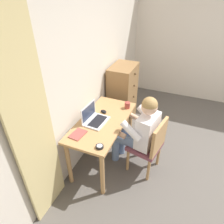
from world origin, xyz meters
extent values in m
cube|color=beige|center=(0.00, 2.20, 1.25)|extent=(4.80, 0.05, 2.50)
cube|color=#CCB77A|center=(-1.34, 2.13, 1.13)|extent=(0.51, 0.03, 2.27)
cube|color=tan|center=(-0.44, 1.83, 0.72)|extent=(1.21, 0.59, 0.03)
cylinder|color=tan|center=(-0.98, 1.60, 0.35)|extent=(0.06, 0.06, 0.70)
cylinder|color=tan|center=(0.11, 1.60, 0.35)|extent=(0.06, 0.06, 0.70)
cylinder|color=tan|center=(-0.98, 2.07, 0.35)|extent=(0.06, 0.06, 0.70)
cylinder|color=tan|center=(0.11, 2.07, 0.35)|extent=(0.06, 0.06, 0.70)
cube|color=olive|center=(0.68, 1.94, 0.55)|extent=(0.61, 0.40, 1.11)
sphere|color=brown|center=(0.68, 1.72, 0.11)|extent=(0.04, 0.04, 0.04)
sphere|color=brown|center=(0.68, 1.72, 0.33)|extent=(0.04, 0.04, 0.04)
sphere|color=brown|center=(0.68, 1.72, 0.55)|extent=(0.04, 0.04, 0.04)
sphere|color=brown|center=(0.68, 1.72, 0.78)|extent=(0.04, 0.04, 0.04)
sphere|color=brown|center=(0.68, 1.72, 1.00)|extent=(0.04, 0.04, 0.04)
cube|color=brown|center=(-0.36, 1.24, 0.42)|extent=(0.49, 0.48, 0.05)
cube|color=tan|center=(-0.39, 1.06, 0.65)|extent=(0.42, 0.12, 0.42)
cylinder|color=tan|center=(-0.16, 1.36, 0.20)|extent=(0.04, 0.04, 0.39)
cylinder|color=tan|center=(-0.49, 1.43, 0.20)|extent=(0.04, 0.04, 0.39)
cylinder|color=tan|center=(-0.22, 1.04, 0.20)|extent=(0.04, 0.04, 0.39)
cylinder|color=tan|center=(-0.56, 1.11, 0.20)|extent=(0.04, 0.04, 0.39)
cylinder|color=#6B84AD|center=(-0.23, 1.43, 0.46)|extent=(0.22, 0.42, 0.14)
cylinder|color=#6B84AD|center=(-0.41, 1.47, 0.46)|extent=(0.22, 0.42, 0.14)
cylinder|color=#6B84AD|center=(-0.19, 1.63, 0.23)|extent=(0.11, 0.11, 0.46)
cylinder|color=#6B84AD|center=(-0.37, 1.66, 0.23)|extent=(0.11, 0.11, 0.46)
cube|color=white|center=(-0.36, 1.23, 0.69)|extent=(0.39, 0.27, 0.46)
cylinder|color=white|center=(-0.12, 1.31, 0.77)|extent=(0.15, 0.31, 0.25)
cylinder|color=white|center=(-0.55, 1.40, 0.77)|extent=(0.15, 0.31, 0.25)
cylinder|color=#DBAD8E|center=(-0.08, 1.50, 0.67)|extent=(0.12, 0.28, 0.11)
cylinder|color=#DBAD8E|center=(-0.51, 1.59, 0.67)|extent=(0.12, 0.28, 0.11)
sphere|color=#DBAD8E|center=(-0.36, 1.24, 1.05)|extent=(0.20, 0.20, 0.20)
sphere|color=#9E7A47|center=(-0.36, 1.24, 1.08)|extent=(0.20, 0.20, 0.20)
cube|color=silver|center=(-0.50, 1.89, 0.75)|extent=(0.35, 0.26, 0.02)
cube|color=black|center=(-0.50, 1.88, 0.76)|extent=(0.29, 0.17, 0.00)
cube|color=silver|center=(-0.49, 2.01, 0.86)|extent=(0.34, 0.03, 0.22)
cube|color=#2D3851|center=(-0.49, 2.00, 0.86)|extent=(0.31, 0.02, 0.18)
ellipsoid|color=black|center=(-0.25, 1.90, 0.75)|extent=(0.10, 0.12, 0.03)
cylinder|color=black|center=(-0.93, 1.64, 0.75)|extent=(0.09, 0.09, 0.03)
cylinder|color=silver|center=(-0.93, 1.64, 0.77)|extent=(0.06, 0.06, 0.00)
cube|color=#994742|center=(-0.82, 1.99, 0.74)|extent=(0.23, 0.17, 0.01)
cylinder|color=#9E3D38|center=(-0.01, 1.62, 0.78)|extent=(0.08, 0.08, 0.09)
torus|color=#9E3D38|center=(0.05, 1.62, 0.79)|extent=(0.06, 0.01, 0.06)
camera|label=1|loc=(-2.42, 0.88, 2.32)|focal=32.03mm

